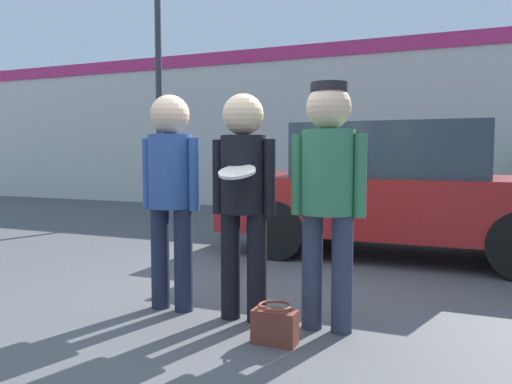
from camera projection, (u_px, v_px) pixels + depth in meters
ground_plane at (236, 308)px, 4.11m from camera, size 56.00×56.00×0.00m
storefront_building at (379, 125)px, 10.65m from camera, size 24.00×0.22×3.69m
person_left at (171, 182)px, 4.01m from camera, size 0.52×0.35×1.74m
person_middle_with_frisbee at (243, 186)px, 3.75m from camera, size 0.51×0.55×1.72m
person_right at (328, 181)px, 3.53m from camera, size 0.54×0.37×1.77m
parked_car_near at (397, 190)px, 6.23m from camera, size 4.23×1.89×1.64m
handbag at (275, 325)px, 3.34m from camera, size 0.30×0.23×0.27m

